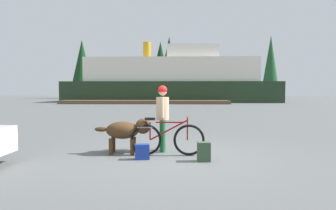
{
  "coord_description": "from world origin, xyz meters",
  "views": [
    {
      "loc": [
        0.13,
        -6.41,
        1.54
      ],
      "look_at": [
        -0.06,
        0.67,
        1.18
      ],
      "focal_mm": 29.85,
      "sensor_mm": 36.0,
      "label": 1
    }
  ],
  "objects": [
    {
      "name": "ground_plane",
      "position": [
        0.0,
        0.0,
        0.0
      ],
      "size": [
        160.0,
        160.0,
        0.0
      ],
      "primitive_type": "plane",
      "color": "#595B5B"
    },
    {
      "name": "dock_pier",
      "position": [
        -3.55,
        26.81,
        0.2
      ],
      "size": [
        19.96,
        2.88,
        0.4
      ],
      "primitive_type": "cube",
      "color": "brown",
      "rests_on": "ground_plane"
    },
    {
      "name": "backpack",
      "position": [
        0.74,
        -0.37,
        0.21
      ],
      "size": [
        0.29,
        0.21,
        0.42
      ],
      "primitive_type": "cube",
      "rotation": [
        0.0,
        0.0,
        0.03
      ],
      "color": "#334C33",
      "rests_on": "ground_plane"
    },
    {
      "name": "pine_tree_far_left",
      "position": [
        -18.8,
        49.86,
        7.36
      ],
      "size": [
        4.04,
        4.04,
        11.84
      ],
      "color": "#4C331E",
      "rests_on": "ground_plane"
    },
    {
      "name": "pine_tree_far_right",
      "position": [
        18.41,
        48.13,
        7.45
      ],
      "size": [
        2.87,
        2.87,
        12.18
      ],
      "color": "#4C331E",
      "rests_on": "ground_plane"
    },
    {
      "name": "bicycle",
      "position": [
        -0.08,
        0.16,
        0.4
      ],
      "size": [
        1.77,
        0.44,
        0.93
      ],
      "color": "black",
      "rests_on": "ground_plane"
    },
    {
      "name": "pine_tree_mid_back",
      "position": [
        -3.08,
        52.56,
        7.32
      ],
      "size": [
        4.3,
        4.3,
        11.84
      ],
      "color": "#4C331E",
      "rests_on": "ground_plane"
    },
    {
      "name": "dog",
      "position": [
        -1.07,
        0.31,
        0.58
      ],
      "size": [
        1.37,
        0.5,
        0.86
      ],
      "color": "#472D19",
      "rests_on": "ground_plane"
    },
    {
      "name": "pine_tree_center",
      "position": [
        -1.18,
        49.98,
        7.77
      ],
      "size": [
        3.89,
        3.89,
        12.37
      ],
      "color": "#4C331E",
      "rests_on": "ground_plane"
    },
    {
      "name": "person_cyclist",
      "position": [
        -0.2,
        0.63,
        1.0
      ],
      "size": [
        0.32,
        0.53,
        1.67
      ],
      "color": "#19592D",
      "rests_on": "ground_plane"
    },
    {
      "name": "handbag_pannier",
      "position": [
        -0.62,
        -0.23,
        0.17
      ],
      "size": [
        0.34,
        0.22,
        0.34
      ],
      "primitive_type": "cube",
      "rotation": [
        0.0,
        0.0,
        0.12
      ],
      "color": "navy",
      "rests_on": "ground_plane"
    },
    {
      "name": "sailboat_moored",
      "position": [
        5.69,
        32.06,
        0.49
      ],
      "size": [
        7.48,
        2.09,
        7.61
      ],
      "color": "navy",
      "rests_on": "ground_plane"
    },
    {
      "name": "ferry_boat",
      "position": [
        -0.34,
        33.13,
        2.9
      ],
      "size": [
        28.67,
        8.46,
        8.35
      ],
      "color": "#1E331E",
      "rests_on": "ground_plane"
    }
  ]
}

